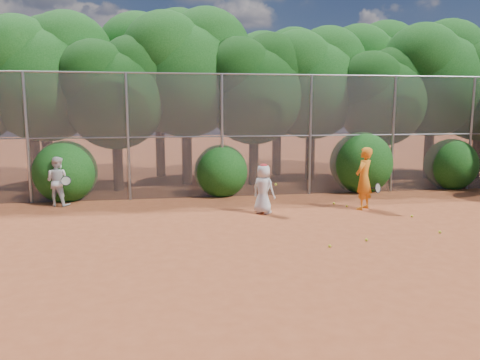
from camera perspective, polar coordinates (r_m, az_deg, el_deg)
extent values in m
plane|color=brown|center=(10.09, 8.09, -8.22)|extent=(80.00, 80.00, 0.00)
cylinder|color=gray|center=(15.72, -24.51, 4.62)|extent=(0.09, 0.09, 4.00)
cylinder|color=gray|center=(15.24, -13.51, 5.07)|extent=(0.09, 0.09, 4.00)
cylinder|color=gray|center=(15.33, -2.21, 5.33)|extent=(0.09, 0.09, 4.00)
cylinder|color=gray|center=(16.00, 8.55, 5.39)|extent=(0.09, 0.09, 4.00)
cylinder|color=gray|center=(17.17, 18.15, 5.28)|extent=(0.09, 0.09, 4.00)
cylinder|color=gray|center=(18.76, 26.32, 5.07)|extent=(0.09, 0.09, 4.00)
cylinder|color=gray|center=(15.50, 1.51, 12.77)|extent=(20.00, 0.05, 0.05)
cylinder|color=gray|center=(15.49, 1.48, 5.37)|extent=(20.00, 0.04, 0.04)
cube|color=slate|center=(15.49, 1.48, 5.37)|extent=(20.00, 0.02, 4.00)
cylinder|color=black|center=(18.20, -22.38, 2.89)|extent=(0.38, 0.38, 2.52)
sphere|color=#114511|center=(18.14, -22.85, 10.67)|extent=(4.03, 4.03, 4.03)
sphere|color=#114511|center=(18.44, -20.25, 13.92)|extent=(3.23, 3.23, 3.23)
sphere|color=#114511|center=(18.07, -25.47, 13.09)|extent=(3.02, 3.02, 3.02)
cylinder|color=black|center=(17.14, -14.68, 2.35)|extent=(0.36, 0.36, 2.17)
sphere|color=black|center=(17.04, -14.96, 9.47)|extent=(3.47, 3.47, 3.47)
sphere|color=black|center=(17.38, -12.64, 12.41)|extent=(2.78, 2.78, 2.78)
sphere|color=black|center=(16.87, -17.24, 11.75)|extent=(2.60, 2.60, 2.60)
cylinder|color=black|center=(18.07, -6.51, 3.69)|extent=(0.39, 0.39, 2.66)
sphere|color=#114511|center=(18.03, -6.66, 11.97)|extent=(4.26, 4.26, 4.26)
sphere|color=#114511|center=(18.60, -4.08, 15.20)|extent=(3.40, 3.40, 3.40)
sphere|color=#114511|center=(17.75, -9.13, 14.73)|extent=(3.19, 3.19, 3.19)
cylinder|color=black|center=(17.81, 1.68, 3.05)|extent=(0.37, 0.37, 2.27)
sphere|color=black|center=(17.72, 1.71, 10.24)|extent=(3.64, 3.64, 3.64)
sphere|color=black|center=(18.28, 3.79, 13.04)|extent=(2.91, 2.91, 2.91)
sphere|color=black|center=(17.37, -0.21, 12.67)|extent=(2.73, 2.73, 2.73)
cylinder|color=black|center=(19.21, 8.55, 3.64)|extent=(0.38, 0.38, 2.45)
sphere|color=#114511|center=(19.15, 8.72, 10.82)|extent=(3.92, 3.92, 3.92)
sphere|color=#114511|center=(19.83, 10.63, 13.54)|extent=(3.14, 3.14, 3.14)
sphere|color=#114511|center=(18.71, 7.02, 13.31)|extent=(2.94, 2.94, 2.94)
cylinder|color=black|center=(19.25, 16.57, 2.86)|extent=(0.36, 0.36, 2.10)
sphere|color=black|center=(19.16, 16.85, 8.99)|extent=(3.36, 3.36, 3.36)
sphere|color=black|center=(19.79, 18.29, 11.35)|extent=(2.69, 2.69, 2.69)
sphere|color=black|center=(18.69, 15.64, 11.12)|extent=(2.52, 2.52, 2.52)
cylinder|color=black|center=(20.96, 22.03, 3.72)|extent=(0.39, 0.39, 2.59)
sphere|color=#114511|center=(20.91, 22.44, 10.66)|extent=(4.14, 4.14, 4.14)
sphere|color=#114511|center=(21.77, 23.92, 13.21)|extent=(3.32, 3.32, 3.32)
sphere|color=#114511|center=(20.33, 21.28, 13.14)|extent=(3.11, 3.11, 3.11)
cylinder|color=black|center=(21.85, 26.90, 3.22)|extent=(0.37, 0.37, 2.31)
sphere|color=black|center=(21.20, 26.50, 11.25)|extent=(2.77, 2.77, 2.77)
cylinder|color=black|center=(20.66, -23.72, 3.60)|extent=(0.39, 0.39, 2.62)
sphere|color=#114511|center=(20.61, -24.18, 10.73)|extent=(4.20, 4.20, 4.20)
sphere|color=#114511|center=(20.91, -21.78, 13.73)|extent=(3.36, 3.36, 3.36)
sphere|color=#114511|center=(20.56, -26.59, 12.93)|extent=(3.15, 3.15, 3.15)
cylinder|color=black|center=(20.23, -9.70, 4.38)|extent=(0.40, 0.40, 2.80)
sphere|color=#114511|center=(20.21, -9.91, 12.15)|extent=(4.48, 4.48, 4.48)
sphere|color=#114511|center=(20.77, -7.43, 15.22)|extent=(3.58, 3.58, 3.58)
sphere|color=#114511|center=(19.96, -12.31, 14.71)|extent=(3.36, 3.36, 3.36)
cylinder|color=black|center=(20.46, 4.49, 4.13)|extent=(0.38, 0.38, 2.52)
sphere|color=#114511|center=(20.41, 4.57, 11.06)|extent=(4.03, 4.03, 4.03)
sphere|color=#114511|center=(21.07, 6.52, 13.71)|extent=(3.23, 3.23, 3.23)
sphere|color=#114511|center=(20.00, 2.80, 13.43)|extent=(3.02, 3.02, 3.02)
cylinder|color=black|center=(22.53, 15.31, 4.55)|extent=(0.40, 0.40, 2.73)
sphere|color=#114511|center=(22.50, 15.60, 11.36)|extent=(4.37, 4.37, 4.37)
sphere|color=#114511|center=(23.35, 17.24, 13.87)|extent=(3.49, 3.49, 3.49)
sphere|color=#114511|center=(21.95, 14.21, 13.77)|extent=(3.28, 3.28, 3.28)
sphere|color=#114511|center=(15.88, -20.52, 1.27)|extent=(2.00, 2.00, 2.00)
sphere|color=#114511|center=(15.74, -2.33, 1.40)|extent=(1.80, 1.80, 1.80)
sphere|color=#114511|center=(17.08, 14.56, 2.39)|extent=(2.20, 2.20, 2.20)
sphere|color=#114511|center=(18.80, 24.33, 1.99)|extent=(1.90, 1.90, 1.90)
imported|color=orange|center=(13.98, 14.86, 0.18)|extent=(0.79, 0.76, 1.81)
torus|color=black|center=(13.99, 16.46, -0.94)|extent=(0.29, 0.22, 0.30)
cylinder|color=black|center=(14.11, 15.70, -0.97)|extent=(0.18, 0.25, 0.07)
imported|color=silver|center=(13.03, 2.88, -1.12)|extent=(0.79, 0.79, 1.38)
ellipsoid|color=#B3191D|center=(12.94, 2.90, 1.72)|extent=(0.22, 0.22, 0.13)
sphere|color=gold|center=(12.88, 4.38, -0.53)|extent=(0.07, 0.07, 0.07)
imported|color=silver|center=(15.06, -21.36, -0.14)|extent=(0.88, 0.78, 1.49)
torus|color=black|center=(14.70, -20.46, -0.09)|extent=(0.31, 0.15, 0.29)
cylinder|color=black|center=(14.91, -20.34, -0.28)|extent=(0.04, 0.27, 0.13)
sphere|color=gold|center=(13.51, 20.22, -4.15)|extent=(0.07, 0.07, 0.07)
sphere|color=gold|center=(14.29, 12.90, -3.11)|extent=(0.07, 0.07, 0.07)
sphere|color=gold|center=(10.84, 15.16, -7.06)|extent=(0.07, 0.07, 0.07)
sphere|color=gold|center=(12.06, 23.18, -5.85)|extent=(0.07, 0.07, 0.07)
sphere|color=gold|center=(10.20, 10.89, -7.91)|extent=(0.07, 0.07, 0.07)
sphere|color=gold|center=(14.61, 11.37, -2.80)|extent=(0.07, 0.07, 0.07)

